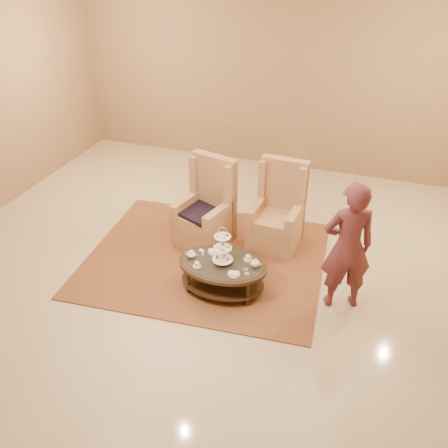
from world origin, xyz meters
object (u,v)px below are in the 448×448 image
at_px(armchair_right, 278,217).
at_px(person, 348,247).
at_px(armchair_left, 207,214).
at_px(tea_table, 223,268).

relative_size(armchair_right, person, 0.76).
bearing_deg(armchair_left, person, -7.06).
bearing_deg(armchair_left, armchair_right, 30.18).
relative_size(armchair_left, armchair_right, 1.02).
distance_m(armchair_left, armchair_right, 1.03).
bearing_deg(person, tea_table, -13.17).
distance_m(tea_table, person, 1.57).
bearing_deg(person, armchair_left, -43.77).
bearing_deg(armchair_left, tea_table, -45.47).
bearing_deg(armchair_right, tea_table, -101.91).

